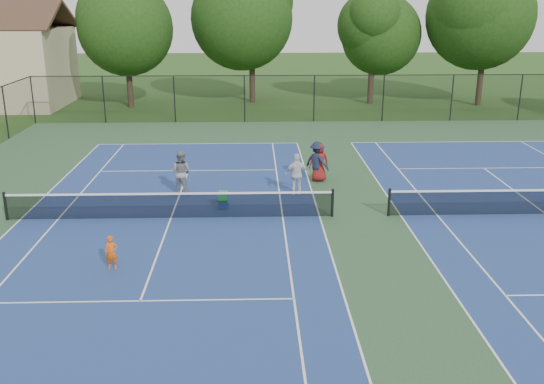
{
  "coord_description": "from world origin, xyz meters",
  "views": [
    {
      "loc": [
        -3.93,
        -21.0,
        7.74
      ],
      "look_at": [
        -3.31,
        -1.0,
        1.3
      ],
      "focal_mm": 40.0,
      "sensor_mm": 36.0,
      "label": 1
    }
  ],
  "objects_px": {
    "tree_back_b": "(252,14)",
    "tree_back_c": "(373,30)",
    "bystander_b": "(317,162)",
    "ball_crate": "(223,205)",
    "tree_back_a": "(125,23)",
    "bystander_c": "(319,162)",
    "ball_hopper": "(223,196)",
    "child_player": "(111,252)",
    "bystander_a": "(297,174)",
    "instructor": "(181,172)",
    "tree_back_d": "(487,11)"
  },
  "relations": [
    {
      "from": "tree_back_b",
      "to": "tree_back_c",
      "type": "relative_size",
      "value": 1.19
    },
    {
      "from": "bystander_b",
      "to": "ball_crate",
      "type": "distance_m",
      "value": 5.36
    },
    {
      "from": "tree_back_a",
      "to": "tree_back_b",
      "type": "bearing_deg",
      "value": 12.53
    },
    {
      "from": "tree_back_b",
      "to": "bystander_c",
      "type": "xyz_separation_m",
      "value": [
        2.93,
        -21.43,
        -5.72
      ]
    },
    {
      "from": "bystander_c",
      "to": "ball_hopper",
      "type": "relative_size",
      "value": 4.39
    },
    {
      "from": "child_player",
      "to": "ball_crate",
      "type": "relative_size",
      "value": 2.71
    },
    {
      "from": "ball_crate",
      "to": "tree_back_c",
      "type": "bearing_deg",
      "value": 67.13
    },
    {
      "from": "bystander_a",
      "to": "bystander_c",
      "type": "distance_m",
      "value": 2.21
    },
    {
      "from": "tree_back_c",
      "to": "instructor",
      "type": "relative_size",
      "value": 4.61
    },
    {
      "from": "child_player",
      "to": "bystander_c",
      "type": "xyz_separation_m",
      "value": [
        7.12,
        8.87,
        0.36
      ]
    },
    {
      "from": "bystander_c",
      "to": "tree_back_d",
      "type": "bearing_deg",
      "value": -130.67
    },
    {
      "from": "tree_back_b",
      "to": "child_player",
      "type": "xyz_separation_m",
      "value": [
        -4.19,
        -30.29,
        -6.08
      ]
    },
    {
      "from": "instructor",
      "to": "ball_crate",
      "type": "xyz_separation_m",
      "value": [
        1.8,
        -1.94,
        -0.76
      ]
    },
    {
      "from": "instructor",
      "to": "bystander_c",
      "type": "bearing_deg",
      "value": -141.63
    },
    {
      "from": "bystander_a",
      "to": "ball_hopper",
      "type": "bearing_deg",
      "value": 23.69
    },
    {
      "from": "tree_back_c",
      "to": "ball_hopper",
      "type": "height_order",
      "value": "tree_back_c"
    },
    {
      "from": "child_player",
      "to": "bystander_b",
      "type": "distance_m",
      "value": 11.31
    },
    {
      "from": "tree_back_a",
      "to": "bystander_a",
      "type": "relative_size",
      "value": 5.28
    },
    {
      "from": "tree_back_a",
      "to": "instructor",
      "type": "distance_m",
      "value": 22.5
    },
    {
      "from": "instructor",
      "to": "ball_crate",
      "type": "height_order",
      "value": "instructor"
    },
    {
      "from": "tree_back_d",
      "to": "child_player",
      "type": "distance_m",
      "value": 35.91
    },
    {
      "from": "tree_back_b",
      "to": "bystander_a",
      "type": "bearing_deg",
      "value": -85.53
    },
    {
      "from": "instructor",
      "to": "child_player",
      "type": "bearing_deg",
      "value": 102.95
    },
    {
      "from": "instructor",
      "to": "bystander_a",
      "type": "bearing_deg",
      "value": -160.67
    },
    {
      "from": "tree_back_b",
      "to": "bystander_b",
      "type": "bearing_deg",
      "value": -82.45
    },
    {
      "from": "tree_back_d",
      "to": "bystander_b",
      "type": "height_order",
      "value": "tree_back_d"
    },
    {
      "from": "tree_back_a",
      "to": "bystander_b",
      "type": "relative_size",
      "value": 5.14
    },
    {
      "from": "tree_back_c",
      "to": "tree_back_b",
      "type": "bearing_deg",
      "value": 173.66
    },
    {
      "from": "tree_back_d",
      "to": "child_player",
      "type": "height_order",
      "value": "tree_back_d"
    },
    {
      "from": "ball_crate",
      "to": "instructor",
      "type": "bearing_deg",
      "value": 132.88
    },
    {
      "from": "tree_back_a",
      "to": "tree_back_c",
      "type": "height_order",
      "value": "tree_back_a"
    },
    {
      "from": "bystander_a",
      "to": "bystander_b",
      "type": "distance_m",
      "value": 2.15
    },
    {
      "from": "tree_back_a",
      "to": "ball_hopper",
      "type": "bearing_deg",
      "value": -71.07
    },
    {
      "from": "tree_back_b",
      "to": "ball_hopper",
      "type": "bearing_deg",
      "value": -92.56
    },
    {
      "from": "tree_back_d",
      "to": "ball_crate",
      "type": "relative_size",
      "value": 27.05
    },
    {
      "from": "tree_back_d",
      "to": "ball_crate",
      "type": "distance_m",
      "value": 30.02
    },
    {
      "from": "tree_back_d",
      "to": "ball_hopper",
      "type": "height_order",
      "value": "tree_back_d"
    },
    {
      "from": "tree_back_c",
      "to": "instructor",
      "type": "xyz_separation_m",
      "value": [
        -11.92,
        -22.04,
        -4.57
      ]
    },
    {
      "from": "instructor",
      "to": "tree_back_b",
      "type": "bearing_deg",
      "value": -74.31
    },
    {
      "from": "tree_back_a",
      "to": "tree_back_d",
      "type": "relative_size",
      "value": 0.88
    },
    {
      "from": "tree_back_a",
      "to": "bystander_c",
      "type": "xyz_separation_m",
      "value": [
        11.93,
        -19.43,
        -5.16
      ]
    },
    {
      "from": "tree_back_a",
      "to": "child_player",
      "type": "distance_m",
      "value": 29.22
    },
    {
      "from": "tree_back_b",
      "to": "ball_hopper",
      "type": "height_order",
      "value": "tree_back_b"
    },
    {
      "from": "child_player",
      "to": "ball_hopper",
      "type": "distance_m",
      "value": 6.14
    },
    {
      "from": "tree_back_a",
      "to": "bystander_a",
      "type": "height_order",
      "value": "tree_back_a"
    },
    {
      "from": "tree_back_c",
      "to": "child_player",
      "type": "height_order",
      "value": "tree_back_c"
    },
    {
      "from": "tree_back_b",
      "to": "child_player",
      "type": "distance_m",
      "value": 31.18
    },
    {
      "from": "tree_back_a",
      "to": "bystander_c",
      "type": "height_order",
      "value": "tree_back_a"
    },
    {
      "from": "child_player",
      "to": "bystander_a",
      "type": "bearing_deg",
      "value": 43.91
    },
    {
      "from": "tree_back_b",
      "to": "instructor",
      "type": "xyz_separation_m",
      "value": [
        -2.92,
        -23.04,
        -5.69
      ]
    }
  ]
}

